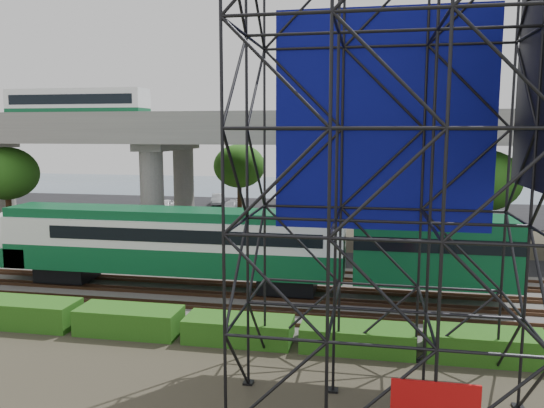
# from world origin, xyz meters

# --- Properties ---
(ground) EXTENTS (140.00, 140.00, 0.00)m
(ground) POSITION_xyz_m (0.00, 0.00, 0.00)
(ground) COLOR #474233
(ground) RESTS_ON ground
(ballast_bed) EXTENTS (90.00, 12.00, 0.20)m
(ballast_bed) POSITION_xyz_m (0.00, 2.00, 0.10)
(ballast_bed) COLOR slate
(ballast_bed) RESTS_ON ground
(service_road) EXTENTS (90.00, 5.00, 0.08)m
(service_road) POSITION_xyz_m (0.00, 10.50, 0.04)
(service_road) COLOR black
(service_road) RESTS_ON ground
(parking_lot) EXTENTS (90.00, 18.00, 0.08)m
(parking_lot) POSITION_xyz_m (0.00, 34.00, 0.04)
(parking_lot) COLOR black
(parking_lot) RESTS_ON ground
(harbor_water) EXTENTS (140.00, 40.00, 0.03)m
(harbor_water) POSITION_xyz_m (0.00, 56.00, 0.01)
(harbor_water) COLOR #3E5767
(harbor_water) RESTS_ON ground
(rail_tracks) EXTENTS (90.00, 9.52, 0.16)m
(rail_tracks) POSITION_xyz_m (0.00, 2.00, 0.28)
(rail_tracks) COLOR #472D1E
(rail_tracks) RESTS_ON ballast_bed
(commuter_train) EXTENTS (29.30, 3.06, 4.30)m
(commuter_train) POSITION_xyz_m (-2.23, 2.00, 2.88)
(commuter_train) COLOR black
(commuter_train) RESTS_ON rail_tracks
(overpass) EXTENTS (80.00, 12.00, 12.40)m
(overpass) POSITION_xyz_m (-1.31, 16.00, 8.21)
(overpass) COLOR #9E9B93
(overpass) RESTS_ON ground
(scaffold_tower) EXTENTS (9.36, 6.36, 15.00)m
(scaffold_tower) POSITION_xyz_m (6.80, -7.98, 7.47)
(scaffold_tower) COLOR black
(scaffold_tower) RESTS_ON ground
(hedge_strip) EXTENTS (34.60, 1.80, 1.20)m
(hedge_strip) POSITION_xyz_m (1.01, -4.30, 0.56)
(hedge_strip) COLOR #225413
(hedge_strip) RESTS_ON ground
(trees) EXTENTS (40.94, 16.94, 7.69)m
(trees) POSITION_xyz_m (-4.67, 16.17, 5.57)
(trees) COLOR #382314
(trees) RESTS_ON ground
(suv) EXTENTS (6.25, 4.69, 1.58)m
(suv) POSITION_xyz_m (-13.04, 10.33, 0.87)
(suv) COLOR black
(suv) RESTS_ON service_road
(parked_cars) EXTENTS (36.35, 9.52, 1.31)m
(parked_cars) POSITION_xyz_m (1.70, 33.74, 0.67)
(parked_cars) COLOR white
(parked_cars) RESTS_ON parking_lot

